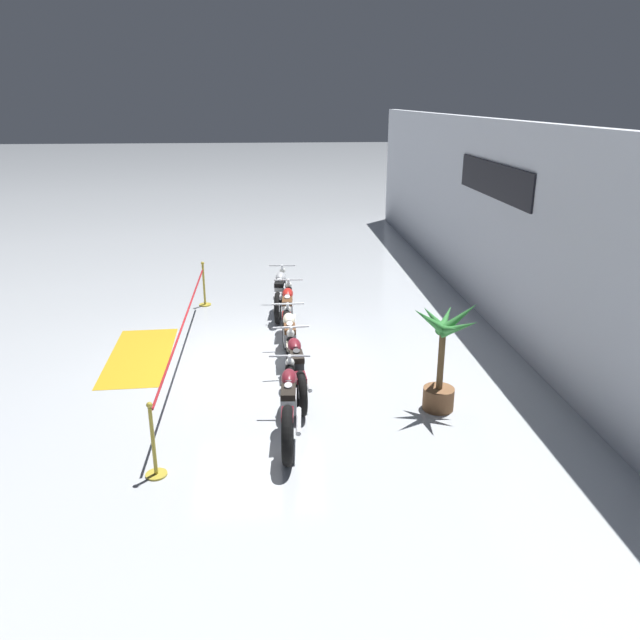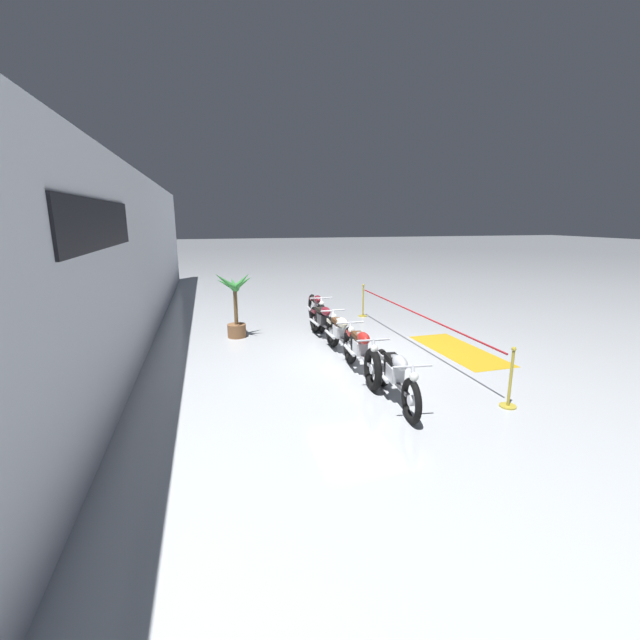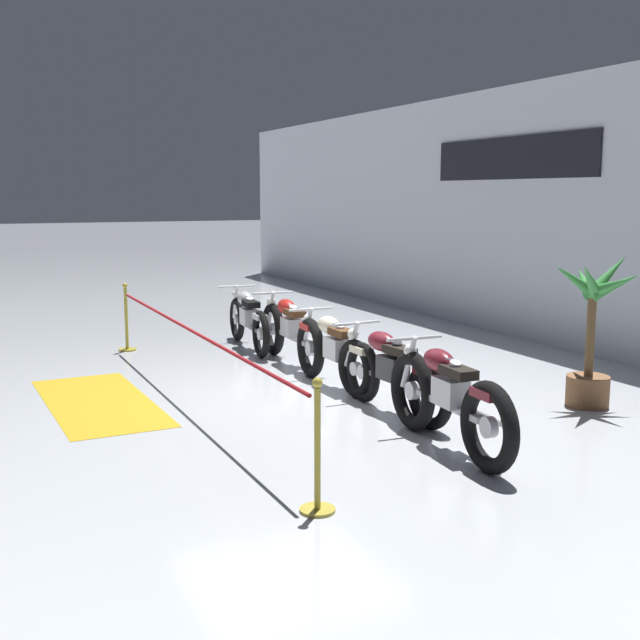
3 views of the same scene
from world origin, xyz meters
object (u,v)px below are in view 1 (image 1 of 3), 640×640
Objects in this scene: motorcycle_red_1 at (288,312)px; motorcycle_maroon_3 at (296,368)px; motorcycle_maroon_4 at (289,405)px; floor_banner at (140,356)px; potted_palm_left_of_row at (442,357)px; stanchion_mid_left at (154,451)px; motorcycle_silver_0 at (280,293)px; stanchion_far_left at (193,308)px; motorcycle_cream_2 at (290,339)px.

motorcycle_red_1 is 1.09× the size of motorcycle_maroon_3.
floor_banner is (-3.17, -2.71, -0.48)m from motorcycle_maroon_4.
stanchion_mid_left is at bearing -70.03° from potted_palm_left_of_row.
motorcycle_maroon_4 reaches higher than motorcycle_silver_0.
stanchion_mid_left is 0.37× the size of floor_banner.
motorcycle_maroon_3 is 3.42m from floor_banner.
stanchion_far_left is 1.39m from floor_banner.
motorcycle_maroon_3 is 3.20m from stanchion_far_left.
floor_banner is at bearing -71.61° from motorcycle_red_1.
motorcycle_red_1 is 1.47m from motorcycle_cream_2.
floor_banner is at bearing -122.13° from motorcycle_maroon_3.
stanchion_far_left is at bearing -128.58° from potted_palm_left_of_row.
motorcycle_maroon_3 is 1.23× the size of potted_palm_left_of_row.
stanchion_far_left is (-2.54, -1.92, 0.24)m from motorcycle_maroon_3.
motorcycle_maroon_4 is at bearing -2.37° from motorcycle_cream_2.
motorcycle_maroon_4 is at bearing -1.76° from motorcycle_red_1.
potted_palm_left_of_row is 4.41m from stanchion_mid_left.
stanchion_mid_left is (3.52, -1.87, -0.11)m from motorcycle_cream_2.
stanchion_mid_left is at bearing -20.71° from motorcycle_red_1.
motorcycle_cream_2 is at bearing 55.93° from stanchion_far_left.
stanchion_far_left is at bearing -142.99° from motorcycle_maroon_3.
motorcycle_maroon_3 is at bearing 2.15° from motorcycle_silver_0.
motorcycle_red_1 is 1.09× the size of motorcycle_cream_2.
motorcycle_maroon_3 reaches higher than floor_banner.
motorcycle_silver_0 is at bearing 132.51° from stanchion_far_left.
motorcycle_red_1 reaches higher than motorcycle_cream_2.
motorcycle_red_1 reaches higher than floor_banner.
motorcycle_red_1 is (1.41, 0.12, 0.01)m from motorcycle_silver_0.
stanchion_far_left reaches higher than floor_banner.
motorcycle_maroon_4 is at bearing 116.19° from stanchion_mid_left.
potted_palm_left_of_row reaches higher than motorcycle_maroon_3.
motorcycle_cream_2 is 1.23× the size of potted_palm_left_of_row.
motorcycle_maroon_3 is 2.36m from potted_palm_left_of_row.
potted_palm_left_of_row reaches higher than motorcycle_maroon_4.
motorcycle_cream_2 is at bearing 177.63° from motorcycle_maroon_4.
motorcycle_red_1 is 4.16m from potted_palm_left_of_row.
stanchion_mid_left is at bearing -63.81° from motorcycle_maroon_4.
stanchion_far_left reaches higher than motorcycle_cream_2.
motorcycle_maroon_3 is at bearing 139.33° from stanchion_mid_left.
potted_palm_left_of_row is at bearing 104.98° from motorcycle_maroon_4.
motorcycle_silver_0 is at bearing -154.35° from potted_palm_left_of_row.
stanchion_mid_left reaches higher than motorcycle_cream_2.
motorcycle_maroon_4 is at bearing -6.73° from motorcycle_maroon_3.
motorcycle_red_1 is 4.12m from motorcycle_maroon_4.
motorcycle_cream_2 is at bearing 2.07° from motorcycle_silver_0.
motorcycle_silver_0 is at bearing -175.09° from motorcycle_red_1.
stanchion_mid_left is at bearing 0.00° from stanchion_far_left.
stanchion_far_left is 6.68× the size of stanchion_mid_left.
motorcycle_maroon_4 is 2.12× the size of stanchion_mid_left.
stanchion_mid_left is (4.78, 0.00, -0.34)m from stanchion_far_left.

